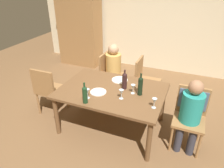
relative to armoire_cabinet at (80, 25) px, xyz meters
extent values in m
plane|color=brown|center=(1.91, -2.32, -1.10)|extent=(10.00, 10.00, 0.00)
cube|color=beige|center=(1.91, 0.45, 0.25)|extent=(6.40, 0.12, 2.70)
cube|color=olive|center=(0.00, 0.00, -0.05)|extent=(1.10, 0.56, 2.10)
cube|color=brown|center=(1.91, -2.32, -0.40)|extent=(1.63, 1.14, 0.04)
cylinder|color=brown|center=(1.17, -2.82, -0.76)|extent=(0.07, 0.07, 0.68)
cylinder|color=brown|center=(2.66, -2.82, -0.76)|extent=(0.07, 0.07, 0.68)
cylinder|color=brown|center=(1.17, -1.82, -0.76)|extent=(0.07, 0.07, 0.68)
cylinder|color=brown|center=(2.66, -1.82, -0.76)|extent=(0.07, 0.07, 0.68)
cylinder|color=olive|center=(1.74, -1.18, -0.88)|extent=(0.04, 0.04, 0.44)
cylinder|color=olive|center=(1.74, -1.56, -0.88)|extent=(0.04, 0.04, 0.44)
cylinder|color=olive|center=(1.36, -1.18, -0.88)|extent=(0.04, 0.04, 0.44)
cylinder|color=olive|center=(1.36, -1.56, -0.88)|extent=(0.04, 0.04, 0.44)
cube|color=olive|center=(1.55, -1.37, -0.64)|extent=(0.44, 0.44, 0.04)
cube|color=olive|center=(1.35, -1.37, -0.40)|extent=(0.04, 0.44, 0.44)
cylinder|color=olive|center=(3.30, -2.51, -0.88)|extent=(0.04, 0.04, 0.44)
cylinder|color=olive|center=(2.92, -2.51, -0.88)|extent=(0.04, 0.04, 0.44)
cylinder|color=olive|center=(3.30, -2.13, -0.88)|extent=(0.04, 0.04, 0.44)
cylinder|color=olive|center=(2.92, -2.13, -0.88)|extent=(0.04, 0.04, 0.44)
cube|color=olive|center=(3.11, -2.32, -0.64)|extent=(0.44, 0.44, 0.04)
cube|color=olive|center=(3.11, -2.12, -0.40)|extent=(0.44, 0.04, 0.44)
cube|color=#4C5B75|center=(3.11, -2.12, -0.38)|extent=(0.40, 0.07, 0.31)
cylinder|color=olive|center=(2.47, -1.18, -0.88)|extent=(0.04, 0.04, 0.44)
cylinder|color=olive|center=(2.47, -1.56, -0.88)|extent=(0.04, 0.04, 0.44)
cylinder|color=olive|center=(2.09, -1.18, -0.88)|extent=(0.04, 0.04, 0.44)
cylinder|color=olive|center=(2.09, -1.56, -0.88)|extent=(0.04, 0.04, 0.44)
cube|color=olive|center=(2.28, -1.37, -0.64)|extent=(0.44, 0.44, 0.04)
cube|color=olive|center=(2.08, -1.37, -0.40)|extent=(0.04, 0.44, 0.44)
cylinder|color=olive|center=(0.53, -2.13, -0.88)|extent=(0.04, 0.04, 0.44)
cylinder|color=olive|center=(0.91, -2.13, -0.88)|extent=(0.04, 0.04, 0.44)
cylinder|color=olive|center=(0.53, -2.51, -0.88)|extent=(0.04, 0.04, 0.44)
cylinder|color=olive|center=(0.91, -2.51, -0.88)|extent=(0.04, 0.04, 0.44)
cube|color=olive|center=(0.72, -2.32, -0.64)|extent=(0.44, 0.44, 0.04)
cube|color=olive|center=(0.72, -2.52, -0.40)|extent=(0.44, 0.04, 0.44)
cylinder|color=#33333D|center=(1.69, -1.28, -0.87)|extent=(0.11, 0.11, 0.46)
cylinder|color=#33333D|center=(1.69, -1.46, -0.87)|extent=(0.11, 0.11, 0.46)
cylinder|color=tan|center=(1.55, -1.37, -0.40)|extent=(0.31, 0.31, 0.47)
sphere|color=tan|center=(1.55, -1.37, -0.06)|extent=(0.21, 0.21, 0.21)
cylinder|color=#33333D|center=(3.20, -2.46, -0.87)|extent=(0.11, 0.11, 0.46)
cylinder|color=#33333D|center=(3.02, -2.46, -0.87)|extent=(0.11, 0.11, 0.46)
cylinder|color=teal|center=(3.11, -2.32, -0.41)|extent=(0.30, 0.30, 0.46)
sphere|color=#996B4C|center=(3.11, -2.32, -0.08)|extent=(0.20, 0.20, 0.20)
cylinder|color=black|center=(2.08, -2.21, -0.27)|extent=(0.08, 0.08, 0.21)
sphere|color=black|center=(2.08, -2.21, -0.15)|extent=(0.08, 0.08, 0.08)
cylinder|color=black|center=(2.08, -2.21, -0.10)|extent=(0.03, 0.03, 0.09)
cylinder|color=#19381E|center=(1.71, -2.81, -0.27)|extent=(0.07, 0.07, 0.21)
sphere|color=#19381E|center=(1.71, -2.81, -0.16)|extent=(0.07, 0.07, 0.07)
cylinder|color=#19381E|center=(1.71, -2.81, -0.10)|extent=(0.03, 0.03, 0.09)
cylinder|color=black|center=(2.36, -2.30, -0.26)|extent=(0.07, 0.07, 0.24)
sphere|color=black|center=(2.36, -2.30, -0.12)|extent=(0.07, 0.07, 0.07)
cylinder|color=black|center=(2.36, -2.30, -0.07)|extent=(0.03, 0.03, 0.09)
cylinder|color=silver|center=(2.63, -2.56, -0.37)|extent=(0.06, 0.06, 0.00)
cylinder|color=silver|center=(2.63, -2.56, -0.34)|extent=(0.01, 0.01, 0.07)
cone|color=silver|center=(2.63, -2.56, -0.26)|extent=(0.07, 0.07, 0.07)
cylinder|color=silver|center=(1.68, -2.69, -0.37)|extent=(0.06, 0.06, 0.00)
cylinder|color=silver|center=(1.68, -2.69, -0.34)|extent=(0.01, 0.01, 0.07)
cone|color=silver|center=(1.68, -2.69, -0.26)|extent=(0.07, 0.07, 0.07)
cylinder|color=silver|center=(2.25, -2.31, -0.37)|extent=(0.06, 0.06, 0.00)
cylinder|color=silver|center=(2.25, -2.31, -0.34)|extent=(0.01, 0.01, 0.07)
cone|color=silver|center=(2.25, -2.31, -0.26)|extent=(0.07, 0.07, 0.07)
cylinder|color=silver|center=(2.14, -2.51, -0.37)|extent=(0.06, 0.06, 0.00)
cylinder|color=silver|center=(2.14, -2.51, -0.34)|extent=(0.01, 0.01, 0.07)
cone|color=silver|center=(2.14, -2.51, -0.26)|extent=(0.07, 0.07, 0.07)
cylinder|color=silver|center=(1.75, -2.48, -0.37)|extent=(0.25, 0.25, 0.01)
cylinder|color=white|center=(1.92, -1.98, -0.37)|extent=(0.27, 0.27, 0.01)
cube|color=brown|center=(0.72, -1.97, -0.99)|extent=(0.29, 0.14, 0.22)
camera|label=1|loc=(3.00, -4.94, 1.25)|focal=33.37mm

